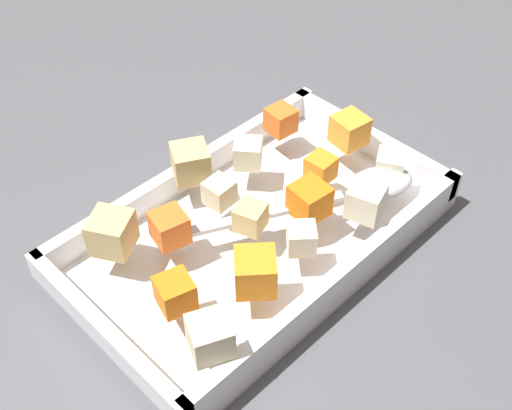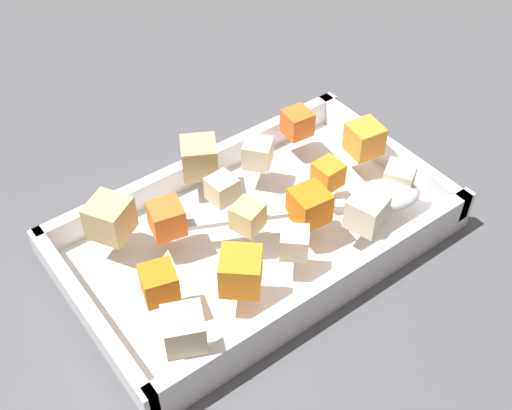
{
  "view_description": "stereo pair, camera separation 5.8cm",
  "coord_description": "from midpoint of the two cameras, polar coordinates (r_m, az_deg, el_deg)",
  "views": [
    {
      "loc": [
        0.3,
        0.29,
        0.46
      ],
      "look_at": [
        0.0,
        -0.01,
        0.05
      ],
      "focal_mm": 45.63,
      "sensor_mm": 36.0,
      "label": 1
    },
    {
      "loc": [
        0.25,
        0.32,
        0.46
      ],
      "look_at": [
        0.0,
        -0.01,
        0.05
      ],
      "focal_mm": 45.63,
      "sensor_mm": 36.0,
      "label": 2
    }
  ],
  "objects": [
    {
      "name": "carrot_chunk_near_right",
      "position": [
        0.58,
        7.59,
        -0.18
      ],
      "size": [
        0.03,
        0.03,
        0.03
      ],
      "primitive_type": "cube",
      "rotation": [
        0.0,
        0.0,
        3.04
      ],
      "color": "orange",
      "rests_on": "baking_dish"
    },
    {
      "name": "potato_chunk_near_spoon",
      "position": [
        0.63,
        15.07,
        2.13
      ],
      "size": [
        0.04,
        0.04,
        0.03
      ],
      "primitive_type": "cube",
      "rotation": [
        0.0,
        0.0,
        2.1
      ],
      "color": "beige",
      "rests_on": "baking_dish"
    },
    {
      "name": "potato_chunk_near_left",
      "position": [
        0.57,
        -9.87,
        -1.28
      ],
      "size": [
        0.05,
        0.05,
        0.03
      ],
      "primitive_type": "cube",
      "rotation": [
        0.0,
        0.0,
        3.67
      ],
      "color": "tan",
      "rests_on": "baking_dish"
    },
    {
      "name": "carrot_chunk_back_center",
      "position": [
        0.62,
        9.02,
        2.58
      ],
      "size": [
        0.03,
        0.03,
        0.02
      ],
      "primitive_type": "cube",
      "rotation": [
        0.0,
        0.0,
        4.76
      ],
      "color": "orange",
      "rests_on": "baking_dish"
    },
    {
      "name": "potato_chunk_front_center",
      "position": [
        0.62,
        -2.33,
        4.08
      ],
      "size": [
        0.05,
        0.05,
        0.03
      ],
      "primitive_type": "cube",
      "rotation": [
        0.0,
        0.0,
        2.64
      ],
      "color": "tan",
      "rests_on": "baking_dish"
    },
    {
      "name": "potato_chunk_rim_edge",
      "position": [
        0.59,
        -0.2,
        1.27
      ],
      "size": [
        0.03,
        0.03,
        0.02
      ],
      "primitive_type": "cube",
      "rotation": [
        0.0,
        0.0,
        0.06
      ],
      "color": "beige",
      "rests_on": "baking_dish"
    },
    {
      "name": "potato_chunk_mid_right",
      "position": [
        0.49,
        -2.92,
        -11.05
      ],
      "size": [
        0.04,
        0.04,
        0.03
      ],
      "primitive_type": "cube",
      "rotation": [
        0.0,
        0.0,
        2.72
      ],
      "color": "beige",
      "rests_on": "baking_dish"
    },
    {
      "name": "carrot_chunk_corner_se",
      "position": [
        0.66,
        12.01,
        5.58
      ],
      "size": [
        0.04,
        0.04,
        0.03
      ],
      "primitive_type": "cube",
      "rotation": [
        0.0,
        0.0,
        1.42
      ],
      "color": "orange",
      "rests_on": "baking_dish"
    },
    {
      "name": "potato_chunk_center",
      "position": [
        0.57,
        1.94,
        -0.94
      ],
      "size": [
        0.03,
        0.03,
        0.02
      ],
      "primitive_type": "cube",
      "rotation": [
        0.0,
        0.0,
        3.47
      ],
      "color": "tan",
      "rests_on": "baking_dish"
    },
    {
      "name": "carrot_chunk_far_right",
      "position": [
        0.57,
        -4.95,
        -1.34
      ],
      "size": [
        0.03,
        0.03,
        0.03
      ],
      "primitive_type": "cube",
      "rotation": [
        0.0,
        0.0,
        2.92
      ],
      "color": "orange",
      "rests_on": "baking_dish"
    },
    {
      "name": "parsnip_chunk_heap_side",
      "position": [
        0.58,
        12.51,
        -0.73
      ],
      "size": [
        0.04,
        0.04,
        0.03
      ],
      "primitive_type": "cube",
      "rotation": [
        0.0,
        0.0,
        1.87
      ],
      "color": "beige",
      "rests_on": "baking_dish"
    },
    {
      "name": "serving_spoon",
      "position": [
        0.61,
        12.82,
        0.49
      ],
      "size": [
        0.2,
        0.12,
        0.02
      ],
      "rotation": [
        0.0,
        0.0,
        5.82
      ],
      "color": "silver",
      "rests_on": "baking_dish"
    },
    {
      "name": "ground_plane",
      "position": [
        0.62,
        3.5,
        -3.97
      ],
      "size": [
        4.0,
        4.0,
        0.0
      ],
      "primitive_type": "plane",
      "color": "#4C4C51"
    },
    {
      "name": "potato_chunk_heap_top",
      "position": [
        0.63,
        2.81,
        4.44
      ],
      "size": [
        0.04,
        0.04,
        0.03
      ],
      "primitive_type": "cube",
      "rotation": [
        0.0,
        0.0,
        2.26
      ],
      "color": "beige",
      "rests_on": "baking_dish"
    },
    {
      "name": "baking_dish",
      "position": [
        0.61,
        2.73,
        -2.82
      ],
      "size": [
        0.35,
        0.21,
        0.04
      ],
      "color": "silver",
      "rests_on": "ground_plane"
    },
    {
      "name": "carrot_chunk_corner_nw",
      "position": [
        0.52,
        1.86,
        -5.99
      ],
      "size": [
        0.05,
        0.05,
        0.03
      ],
      "primitive_type": "cube",
      "rotation": [
        0.0,
        0.0,
        3.99
      ],
      "color": "orange",
      "rests_on": "baking_dish"
    },
    {
      "name": "carrot_chunk_corner_sw",
      "position": [
        0.52,
        -5.32,
        -7.0
      ],
      "size": [
        0.03,
        0.03,
        0.03
      ],
      "primitive_type": "cube",
      "rotation": [
        0.0,
        0.0,
        6.01
      ],
      "color": "orange",
      "rests_on": "baking_dish"
    },
    {
      "name": "carrot_chunk_under_handle",
      "position": [
        0.67,
        6.14,
        7.07
      ],
      "size": [
        0.03,
        0.03,
        0.03
      ],
      "primitive_type": "cube",
      "rotation": [
        0.0,
        0.0,
        3.04
      ],
      "color": "orange",
      "rests_on": "baking_dish"
    },
    {
      "name": "potato_chunk_far_left",
      "position": [
        0.55,
        6.42,
        -3.47
      ],
      "size": [
        0.03,
        0.03,
        0.02
      ],
      "primitive_type": "cube",
      "rotation": [
        0.0,
        0.0,
        2.41
      ],
      "color": "beige",
      "rests_on": "baking_dish"
    }
  ]
}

